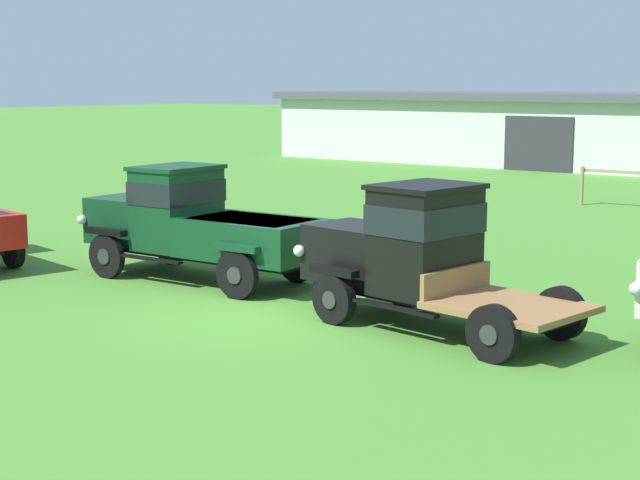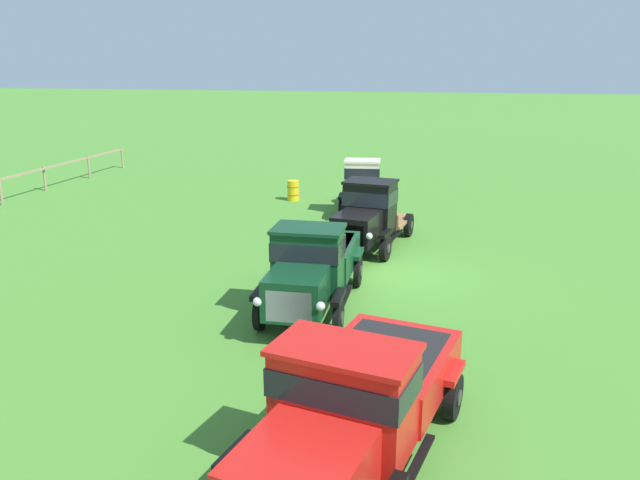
{
  "view_description": "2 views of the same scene",
  "coord_description": "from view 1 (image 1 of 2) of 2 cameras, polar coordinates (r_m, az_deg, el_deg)",
  "views": [
    {
      "loc": [
        10.32,
        -12.25,
        3.87
      ],
      "look_at": [
        -0.37,
        2.0,
        1.0
      ],
      "focal_mm": 55.0,
      "sensor_mm": 36.0,
      "label": 1
    },
    {
      "loc": [
        -17.5,
        -1.96,
        6.0
      ],
      "look_at": [
        -0.37,
        2.0,
        1.0
      ],
      "focal_mm": 35.0,
      "sensor_mm": 36.0,
      "label": 2
    }
  ],
  "objects": [
    {
      "name": "ground_plane",
      "position": [
        16.47,
        -3.15,
        -4.45
      ],
      "size": [
        240.0,
        240.0,
        0.0
      ],
      "primitive_type": "plane",
      "color": "#47842D"
    },
    {
      "name": "vintage_truck_second_in_line",
      "position": [
        19.46,
        -7.28,
        0.99
      ],
      "size": [
        5.4,
        2.19,
        2.24
      ],
      "color": "black",
      "rests_on": "ground"
    },
    {
      "name": "farm_shed",
      "position": [
        49.45,
        11.15,
        6.49
      ],
      "size": [
        22.93,
        9.44,
        3.38
      ],
      "color": "silver",
      "rests_on": "ground"
    },
    {
      "name": "vintage_truck_midrow_center",
      "position": [
        15.74,
        5.43,
        -0.74
      ],
      "size": [
        5.16,
        2.51,
        2.3
      ],
      "color": "black",
      "rests_on": "ground"
    }
  ]
}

